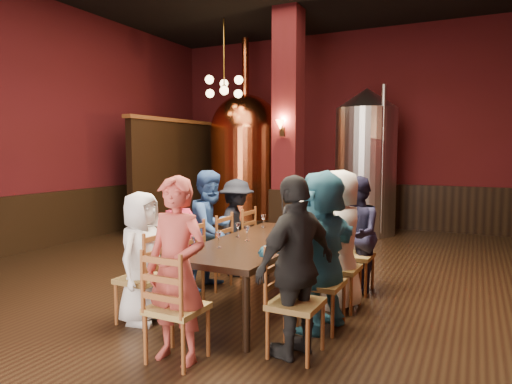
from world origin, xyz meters
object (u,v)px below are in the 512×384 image
at_px(person_0, 141,257).
at_px(copper_kettle, 246,158).
at_px(dining_table, 259,246).
at_px(person_2, 211,229).
at_px(steel_vessel, 366,162).
at_px(rose_vase, 306,209).
at_px(person_1, 180,244).

distance_m(person_0, copper_kettle, 6.34).
distance_m(dining_table, person_2, 0.91).
distance_m(dining_table, copper_kettle, 5.77).
distance_m(person_2, copper_kettle, 5.09).
bearing_deg(copper_kettle, person_0, -72.71).
bearing_deg(person_2, person_0, -176.57).
bearing_deg(steel_vessel, dining_table, -90.96).
xyz_separation_m(person_2, copper_kettle, (-1.89, 4.66, 0.82)).
bearing_deg(rose_vase, steel_vessel, 91.67).
bearing_deg(person_2, dining_table, -107.78).
relative_size(person_2, rose_vase, 3.95).
height_order(person_0, copper_kettle, copper_kettle).
bearing_deg(copper_kettle, steel_vessel, 1.02).
distance_m(person_0, steel_vessel, 6.17).
relative_size(steel_vessel, rose_vase, 7.95).
distance_m(dining_table, person_0, 1.31).
height_order(dining_table, steel_vessel, steel_vessel).
bearing_deg(person_0, person_1, -7.66).
xyz_separation_m(person_1, person_2, (0.01, 0.66, 0.07)).
height_order(person_0, person_2, person_2).
distance_m(person_1, rose_vase, 1.72).
bearing_deg(steel_vessel, person_1, -99.93).
distance_m(steel_vessel, rose_vase, 4.09).
bearing_deg(person_0, steel_vessel, -15.69).
bearing_deg(person_0, dining_table, -48.03).
height_order(dining_table, person_0, person_0).
xyz_separation_m(person_2, steel_vessel, (0.93, 4.71, 0.77)).
xyz_separation_m(person_0, person_1, (0.01, 0.67, 0.01)).
height_order(dining_table, person_1, person_1).
height_order(dining_table, rose_vase, rose_vase).
bearing_deg(dining_table, rose_vase, 79.40).
xyz_separation_m(person_0, steel_vessel, (0.95, 6.04, 0.85)).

